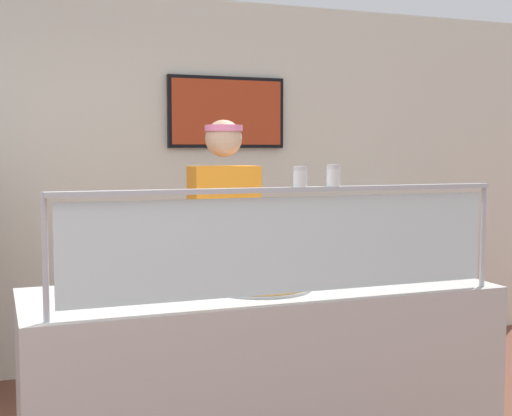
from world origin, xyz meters
name	(u,v)px	position (x,y,z in m)	size (l,w,h in m)	color
shop_rear_unit	(161,182)	(1.09, 2.47, 1.36)	(6.56, 0.13, 2.70)	silver
serving_counter	(261,387)	(1.08, 0.39, 0.47)	(2.16, 0.79, 0.95)	#BCB7B2
sneeze_guard	(290,231)	(1.08, 0.06, 1.25)	(1.99, 0.06, 0.48)	#B2B5BC
pizza_tray	(261,286)	(1.07, 0.36, 0.97)	(0.46, 0.46, 0.04)	#9EA0A8
pizza_server	(259,282)	(1.05, 0.34, 0.99)	(0.07, 0.28, 0.01)	#ADAFB7
parmesan_shaker	(300,178)	(1.13, 0.06, 1.47)	(0.06, 0.06, 0.09)	white
pepper_flake_shaker	(333,177)	(1.28, 0.06, 1.47)	(0.06, 0.06, 0.09)	white
worker_figure	(225,252)	(1.16, 1.16, 1.01)	(0.41, 0.50, 1.76)	#23232D
prep_shelf	(389,303)	(2.75, 1.98, 0.42)	(0.70, 0.55, 0.83)	#B7BABF
pizza_box_stack	(391,238)	(2.75, 1.98, 0.92)	(0.44, 0.43, 0.18)	silver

